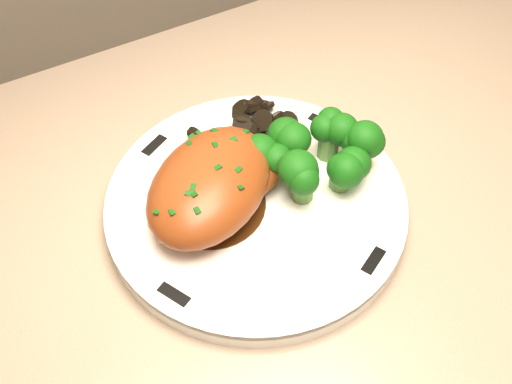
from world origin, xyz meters
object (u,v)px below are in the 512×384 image
plate (256,206)px  broccoli_florets (315,153)px  chicken_breast (215,183)px  counter (482,308)px

plate → broccoli_florets: size_ratio=2.48×
chicken_breast → plate: bearing=-58.4°
broccoli_florets → counter: bearing=-7.0°
plate → chicken_breast: 0.05m
counter → broccoli_florets: (-0.32, 0.04, 0.49)m
counter → chicken_breast: 0.64m
plate → broccoli_florets: broccoli_florets is taller
counter → broccoli_florets: counter is taller
plate → broccoli_florets: (0.06, 0.00, 0.03)m
counter → chicken_breast: bearing=173.0°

